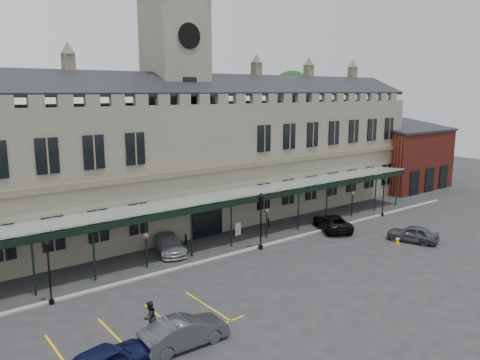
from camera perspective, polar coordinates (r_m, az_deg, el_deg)
ground at (r=35.50m, az=6.06°, el=-11.01°), size 140.00×140.00×0.00m
station_building at (r=46.23m, az=-7.55°, el=2.39°), size 60.00×10.36×17.30m
clock_tower at (r=45.82m, az=-7.82°, el=10.64°), size 5.60×5.60×24.80m
canopy at (r=40.14m, az=-1.28°, el=-4.74°), size 50.00×4.10×4.30m
brick_annex at (r=68.33m, az=19.33°, el=2.62°), size 12.40×8.36×9.23m
kerb at (r=39.36m, az=0.45°, el=-8.63°), size 60.00×0.40×0.12m
parking_markings at (r=27.28m, az=-14.47°, el=-18.40°), size 16.00×6.00×0.01m
tree_behind_mid at (r=57.68m, az=-5.38°, el=10.41°), size 6.00×6.00×16.00m
tree_behind_right at (r=67.63m, az=6.32°, el=10.44°), size 6.00×6.00×16.00m
lamp_post_left at (r=31.66m, az=-22.29°, el=-9.65°), size 0.40×0.40×4.26m
lamp_post_mid at (r=39.18m, az=2.57°, el=-4.37°), size 0.46×0.46×4.91m
lamp_post_right at (r=51.91m, az=17.09°, el=-1.55°), size 0.40×0.40×4.18m
traffic_cone at (r=43.31m, az=18.64°, el=-6.97°), size 0.47×0.47×0.74m
sign_board at (r=43.49m, az=-0.25°, el=-6.02°), size 0.69×0.14×1.18m
bollard_left at (r=41.28m, az=-6.62°, el=-7.18°), size 0.17×0.17×0.93m
bollard_right at (r=46.06m, az=3.49°, el=-5.24°), size 0.16×0.16×0.89m
car_left_b at (r=25.82m, az=-6.78°, el=-17.90°), size 4.82×1.83×1.57m
car_taxi at (r=39.44m, az=-8.69°, el=-7.69°), size 3.38×5.44×1.47m
car_van at (r=45.96m, az=11.16°, el=-5.07°), size 4.71×5.92×1.50m
car_right_a at (r=44.34m, az=20.30°, el=-6.15°), size 3.07×4.67×1.48m
person_b at (r=27.28m, az=-10.96°, el=-16.08°), size 1.08×0.98×1.82m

